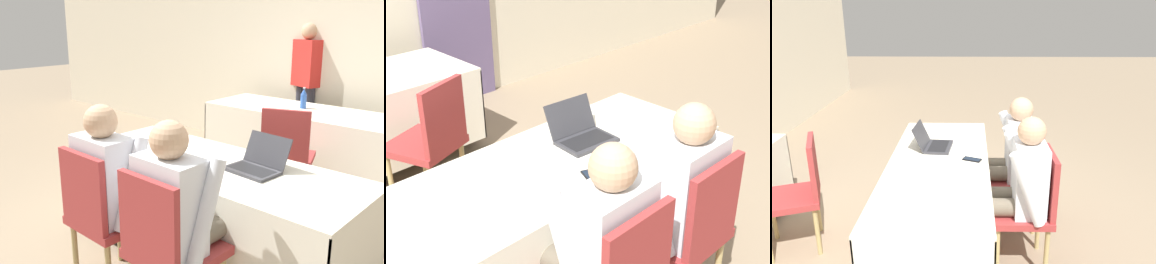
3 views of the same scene
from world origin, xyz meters
The scene contains 8 objects.
conference_table_near centered at (0.00, 0.00, 0.55)m, with size 2.05×0.79×0.72m.
laptop centered at (0.30, 0.07, 0.76)m, with size 0.35×0.33×0.21m.
cell_phone centered at (0.04, -0.27, 0.73)m, with size 0.12×0.16×0.01m.
paper_beside_laptop centered at (-0.55, 0.00, 0.72)m, with size 0.22×0.30×0.00m.
chair_near_right centered at (0.28, -0.70, 0.51)m, with size 0.44×0.44×0.92m.
chair_far_spare centered at (-0.08, 1.11, 0.51)m, with size 0.57×0.57×0.92m.
person_checkered_shirt centered at (-0.28, -0.60, 0.67)m, with size 0.50×0.52×1.18m.
person_white_shirt centered at (0.28, -0.60, 0.67)m, with size 0.50×0.52×1.18m.
Camera 2 is at (-1.67, -1.86, 2.11)m, focal length 50.00 mm.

